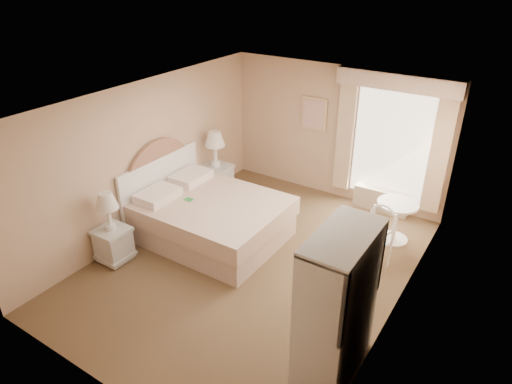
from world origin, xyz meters
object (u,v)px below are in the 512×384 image
Objects in this scene: nightstand_far at (216,172)px; cafe_chair at (377,233)px; bed at (205,215)px; round_table at (396,215)px; nightstand_near at (112,236)px; armoire at (337,317)px.

nightstand_far reaches higher than cafe_chair.
bed is 3.09m from round_table.
nightstand_near is 1.14× the size of cafe_chair.
nightstand_far is 3.41m from cafe_chair.
nightstand_near is 0.64× the size of armoire.
nightstand_far is 3.41m from round_table.
nightstand_far is at bearing 120.15° from bed.
cafe_chair is at bearing -9.08° from nightstand_far.
armoire is at bearing -85.04° from round_table.
nightstand_near is at bearing -119.13° from bed.
armoire reaches higher than nightstand_near.
round_table is at bearing 30.36° from bed.
cafe_chair is 0.56× the size of armoire.
cafe_chair is (-0.03, -0.85, 0.11)m from round_table.
armoire is (3.65, -0.07, 0.31)m from nightstand_near.
bed is 1.46m from nightstand_far.
round_table is 0.39× the size of armoire.
armoire is (0.28, -2.10, 0.16)m from cafe_chair.
cafe_chair is (3.37, -0.54, 0.09)m from nightstand_far.
nightstand_near reaches higher than cafe_chair.
bed is 2.74m from cafe_chair.
nightstand_near is 3.93m from cafe_chair.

